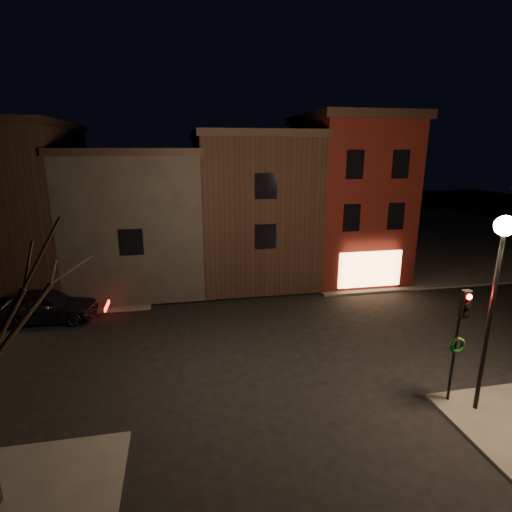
% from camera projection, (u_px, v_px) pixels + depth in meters
% --- Properties ---
extents(ground, '(120.00, 120.00, 0.00)m').
position_uv_depth(ground, '(258.00, 344.00, 17.91)').
color(ground, black).
rests_on(ground, ground).
extents(sidewalk_far_right, '(30.00, 30.00, 0.12)m').
position_uv_depth(sidewalk_far_right, '(412.00, 234.00, 40.53)').
color(sidewalk_far_right, '#2D2B28').
rests_on(sidewalk_far_right, ground).
extents(corner_building, '(6.50, 8.50, 10.50)m').
position_uv_depth(corner_building, '(347.00, 196.00, 26.96)').
color(corner_building, '#4B110D').
rests_on(corner_building, ground).
extents(row_building_a, '(7.30, 10.30, 9.40)m').
position_uv_depth(row_building_a, '(250.00, 205.00, 26.88)').
color(row_building_a, black).
rests_on(row_building_a, ground).
extents(row_building_b, '(7.80, 10.30, 8.40)m').
position_uv_depth(row_building_b, '(139.00, 215.00, 25.68)').
color(row_building_b, black).
rests_on(row_building_b, ground).
extents(row_building_c, '(7.30, 10.30, 9.90)m').
position_uv_depth(row_building_c, '(14.00, 207.00, 24.15)').
color(row_building_c, black).
rests_on(row_building_c, ground).
extents(street_lamp_near, '(0.60, 0.60, 6.48)m').
position_uv_depth(street_lamp_near, '(499.00, 262.00, 12.02)').
color(street_lamp_near, black).
rests_on(street_lamp_near, sidewalk_near_right).
extents(traffic_signal, '(0.58, 0.38, 4.05)m').
position_uv_depth(traffic_signal, '(460.00, 329.00, 12.99)').
color(traffic_signal, black).
rests_on(traffic_signal, sidewalk_near_right).
extents(parked_car_a, '(5.06, 2.34, 1.68)m').
position_uv_depth(parked_car_a, '(45.00, 306.00, 20.11)').
color(parked_car_a, black).
rests_on(parked_car_a, ground).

